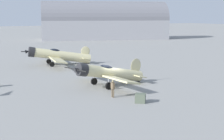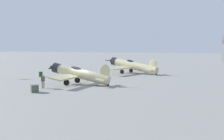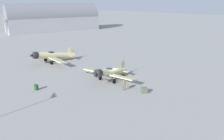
{
  "view_description": "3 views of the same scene",
  "coord_description": "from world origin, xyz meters",
  "px_view_note": "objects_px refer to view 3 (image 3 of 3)",
  "views": [
    {
      "loc": [
        19.1,
        32.69,
        8.05
      ],
      "look_at": [
        0.0,
        -0.0,
        1.8
      ],
      "focal_mm": 54.49,
      "sensor_mm": 36.0,
      "label": 1
    },
    {
      "loc": [
        -19.72,
        33.46,
        5.17
      ],
      "look_at": [
        -1.72,
        -6.23,
        1.6
      ],
      "focal_mm": 45.9,
      "sensor_mm": 36.0,
      "label": 2
    },
    {
      "loc": [
        30.45,
        25.78,
        13.96
      ],
      "look_at": [
        0.0,
        -0.0,
        1.8
      ],
      "focal_mm": 37.47,
      "sensor_mm": 36.0,
      "label": 3
    }
  ],
  "objects_px": {
    "equipment_crate": "(144,90)",
    "airplane_foreground": "(110,72)",
    "fuel_drum": "(36,87)",
    "airplane_mid_apron": "(53,56)",
    "ground_crew_mechanic": "(124,84)"
  },
  "relations": [
    {
      "from": "ground_crew_mechanic",
      "to": "fuel_drum",
      "type": "bearing_deg",
      "value": -46.97
    },
    {
      "from": "equipment_crate",
      "to": "fuel_drum",
      "type": "xyz_separation_m",
      "value": [
        10.09,
        -13.86,
        0.01
      ]
    },
    {
      "from": "airplane_mid_apron",
      "to": "fuel_drum",
      "type": "relative_size",
      "value": 15.36
    },
    {
      "from": "airplane_foreground",
      "to": "fuel_drum",
      "type": "relative_size",
      "value": 12.37
    },
    {
      "from": "fuel_drum",
      "to": "airplane_mid_apron",
      "type": "bearing_deg",
      "value": -135.24
    },
    {
      "from": "ground_crew_mechanic",
      "to": "fuel_drum",
      "type": "height_order",
      "value": "ground_crew_mechanic"
    },
    {
      "from": "ground_crew_mechanic",
      "to": "fuel_drum",
      "type": "relative_size",
      "value": 1.97
    },
    {
      "from": "airplane_foreground",
      "to": "equipment_crate",
      "type": "xyz_separation_m",
      "value": [
        1.09,
        7.81,
        -1.08
      ]
    },
    {
      "from": "ground_crew_mechanic",
      "to": "airplane_foreground",
      "type": "bearing_deg",
      "value": -111.68
    },
    {
      "from": "airplane_mid_apron",
      "to": "fuel_drum",
      "type": "bearing_deg",
      "value": 56.01
    },
    {
      "from": "airplane_mid_apron",
      "to": "equipment_crate",
      "type": "height_order",
      "value": "airplane_mid_apron"
    },
    {
      "from": "equipment_crate",
      "to": "airplane_foreground",
      "type": "bearing_deg",
      "value": -97.94
    },
    {
      "from": "airplane_foreground",
      "to": "equipment_crate",
      "type": "distance_m",
      "value": 7.95
    },
    {
      "from": "ground_crew_mechanic",
      "to": "equipment_crate",
      "type": "distance_m",
      "value": 3.3
    },
    {
      "from": "equipment_crate",
      "to": "fuel_drum",
      "type": "height_order",
      "value": "fuel_drum"
    }
  ]
}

